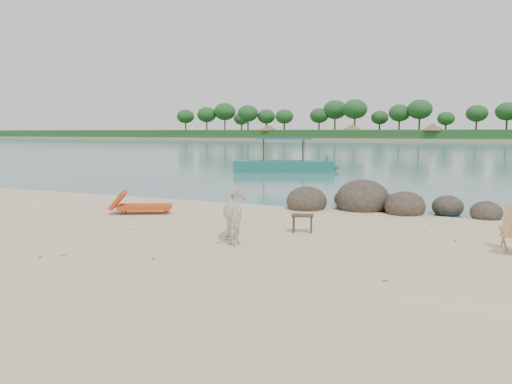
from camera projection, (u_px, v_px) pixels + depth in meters
water at (453, 146)px, 92.43m from camera, size 400.00×400.00×0.00m
far_shore at (465, 139)px, 164.93m from camera, size 420.00×90.00×1.40m
far_scenery at (462, 129)px, 134.36m from camera, size 420.00×18.00×9.50m
boulders at (371, 203)px, 16.18m from camera, size 6.52×3.03×1.31m
cow at (238, 216)px, 11.54m from camera, size 1.39×1.58×1.24m
side_table at (302, 225)px, 12.55m from camera, size 0.62×0.49×0.44m
lounge_chair at (145, 205)px, 15.43m from camera, size 2.10×1.56×0.60m
boat_near at (283, 144)px, 32.51m from camera, size 7.34×4.28×3.52m
dead_leaves at (247, 240)px, 11.78m from camera, size 7.95×6.07×0.00m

